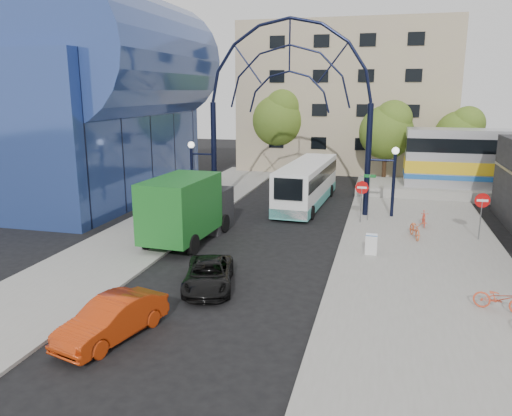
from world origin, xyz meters
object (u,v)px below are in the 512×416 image
(gateway_arch, at_px, (289,77))
(tree_north_b, at_px, (280,117))
(stop_sign, at_px, (362,191))
(tree_north_a, at_px, (388,129))
(bike_near_b, at_px, (424,219))
(red_sedan, at_px, (112,319))
(bike_near_a, at_px, (415,229))
(green_truck, at_px, (189,208))
(street_name_sign, at_px, (369,187))
(bike_far_a, at_px, (500,299))
(tree_north_c, at_px, (461,133))
(sandwich_board, at_px, (371,242))
(do_not_enter_sign, at_px, (482,205))
(city_bus, at_px, (307,183))
(black_suv, at_px, (209,275))

(gateway_arch, xyz_separation_m, tree_north_b, (-3.88, 15.93, -3.29))
(stop_sign, bearing_deg, gateway_arch, 157.37)
(tree_north_a, relative_size, bike_near_b, 4.76)
(stop_sign, bearing_deg, red_sedan, -113.21)
(bike_near_a, bearing_deg, tree_north_a, 83.94)
(green_truck, relative_size, bike_near_a, 3.90)
(tree_north_a, bearing_deg, street_name_sign, -93.96)
(bike_far_a, bearing_deg, bike_near_a, 33.63)
(green_truck, relative_size, bike_far_a, 3.96)
(red_sedan, relative_size, bike_far_a, 2.24)
(tree_north_a, relative_size, tree_north_c, 1.08)
(stop_sign, relative_size, bike_near_b, 1.70)
(gateway_arch, distance_m, stop_sign, 8.37)
(gateway_arch, distance_m, tree_north_b, 16.72)
(tree_north_a, relative_size, bike_far_a, 3.93)
(tree_north_c, distance_m, green_truck, 26.84)
(tree_north_a, bearing_deg, sandwich_board, -91.50)
(do_not_enter_sign, distance_m, bike_near_b, 3.61)
(bike_near_b, bearing_deg, city_bus, 148.66)
(tree_north_a, distance_m, bike_far_a, 25.78)
(sandwich_board, xyz_separation_m, city_bus, (-4.70, 10.38, 0.79))
(do_not_enter_sign, height_order, sandwich_board, do_not_enter_sign)
(tree_north_a, distance_m, tree_north_b, 10.79)
(do_not_enter_sign, bearing_deg, bike_near_b, 142.34)
(tree_north_a, distance_m, black_suv, 26.62)
(bike_near_a, relative_size, bike_near_b, 1.23)
(gateway_arch, distance_m, city_bus, 7.46)
(stop_sign, bearing_deg, green_truck, -147.38)
(street_name_sign, distance_m, bike_far_a, 12.92)
(do_not_enter_sign, distance_m, black_suv, 15.06)
(street_name_sign, xyz_separation_m, green_truck, (-9.02, -6.12, -0.38))
(street_name_sign, height_order, black_suv, street_name_sign)
(black_suv, relative_size, bike_near_b, 2.74)
(gateway_arch, relative_size, bike_near_a, 7.54)
(street_name_sign, bearing_deg, bike_near_b, -10.23)
(city_bus, bearing_deg, bike_near_b, -26.93)
(tree_north_b, relative_size, red_sedan, 2.00)
(gateway_arch, distance_m, green_truck, 10.84)
(tree_north_b, xyz_separation_m, bike_near_a, (11.64, -20.44, -4.67))
(street_name_sign, relative_size, tree_north_b, 0.35)
(tree_north_c, relative_size, black_suv, 1.61)
(city_bus, distance_m, bike_near_b, 8.68)
(stop_sign, height_order, sandwich_board, stop_sign)
(red_sedan, relative_size, bike_near_b, 2.72)
(city_bus, distance_m, black_suv, 15.97)
(tree_north_a, bearing_deg, gateway_arch, -117.17)
(gateway_arch, relative_size, street_name_sign, 4.87)
(stop_sign, bearing_deg, bike_near_a, -40.38)
(bike_far_a, bearing_deg, stop_sign, 43.62)
(do_not_enter_sign, height_order, green_truck, green_truck)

